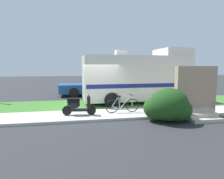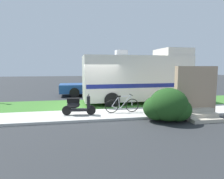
{
  "view_description": "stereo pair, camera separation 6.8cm",
  "coord_description": "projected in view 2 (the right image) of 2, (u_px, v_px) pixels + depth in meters",
  "views": [
    {
      "loc": [
        -1.21,
        -10.25,
        2.37
      ],
      "look_at": [
        0.79,
        0.3,
        1.1
      ],
      "focal_mm": 30.92,
      "sensor_mm": 36.0,
      "label": 1
    },
    {
      "loc": [
        -1.14,
        -10.26,
        2.37
      ],
      "look_at": [
        0.79,
        0.3,
        1.1
      ],
      "focal_mm": 30.92,
      "sensor_mm": 36.0,
      "label": 2
    }
  ],
  "objects": [
    {
      "name": "ground_plane",
      "position": [
        99.0,
        110.0,
        10.51
      ],
      "size": [
        80.0,
        80.0,
        0.0
      ],
      "primitive_type": "plane",
      "color": "#2D3033"
    },
    {
      "name": "grass_strip",
      "position": [
        96.0,
        104.0,
        11.97
      ],
      "size": [
        24.0,
        3.4,
        0.08
      ],
      "color": "#3D752D",
      "rests_on": "ground"
    },
    {
      "name": "bottle_green",
      "position": [
        194.0,
        108.0,
        10.0
      ],
      "size": [
        0.08,
        0.08,
        0.27
      ],
      "color": "#B2B2B7",
      "rests_on": "ground"
    },
    {
      "name": "bicycle",
      "position": [
        122.0,
        105.0,
        9.5
      ],
      "size": [
        1.71,
        0.52,
        0.89
      ],
      "color": "black",
      "rests_on": "ground"
    },
    {
      "name": "sidewalk",
      "position": [
        101.0,
        115.0,
        9.33
      ],
      "size": [
        24.0,
        2.0,
        0.12
      ],
      "color": "beige",
      "rests_on": "ground"
    },
    {
      "name": "porch_steps",
      "position": [
        197.0,
        97.0,
        8.93
      ],
      "size": [
        2.0,
        1.26,
        2.4
      ],
      "color": "#BCB29E",
      "rests_on": "ground"
    },
    {
      "name": "bush_by_porch",
      "position": [
        168.0,
        106.0,
        8.29
      ],
      "size": [
        2.02,
        1.52,
        1.43
      ],
      "color": "#1E4719",
      "rests_on": "ground"
    },
    {
      "name": "motorhome_rv",
      "position": [
        138.0,
        77.0,
        12.5
      ],
      "size": [
        6.88,
        2.73,
        3.54
      ],
      "color": "silver",
      "rests_on": "ground"
    },
    {
      "name": "scooter",
      "position": [
        78.0,
        105.0,
        9.01
      ],
      "size": [
        1.57,
        0.51,
        0.97
      ],
      "color": "black",
      "rests_on": "ground"
    },
    {
      "name": "pickup_truck_near",
      "position": [
        101.0,
        84.0,
        16.25
      ],
      "size": [
        5.57,
        2.34,
        1.8
      ],
      "color": "#1E478C",
      "rests_on": "ground"
    }
  ]
}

